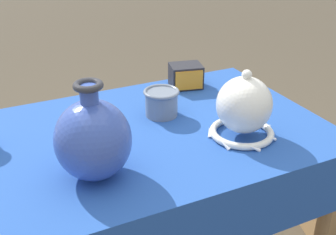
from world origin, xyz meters
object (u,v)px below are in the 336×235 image
object	(u,v)px
vase_tall_bulbous	(93,139)
mosaic_tile_box	(186,76)
vase_dome_bell	(244,109)
cup_wide_slate	(161,102)

from	to	relation	value
vase_tall_bulbous	mosaic_tile_box	distance (m)	0.67
vase_tall_bulbous	mosaic_tile_box	bearing A→B (deg)	41.32
vase_dome_bell	mosaic_tile_box	distance (m)	0.43
cup_wide_slate	vase_dome_bell	bearing A→B (deg)	-55.04
vase_tall_bulbous	vase_dome_bell	distance (m)	0.48
mosaic_tile_box	cup_wide_slate	bearing A→B (deg)	-122.55
vase_tall_bulbous	cup_wide_slate	distance (m)	0.40
vase_dome_bell	mosaic_tile_box	bearing A→B (deg)	86.59
vase_dome_bell	mosaic_tile_box	size ratio (longest dim) A/B	1.58
mosaic_tile_box	cup_wide_slate	distance (m)	0.27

